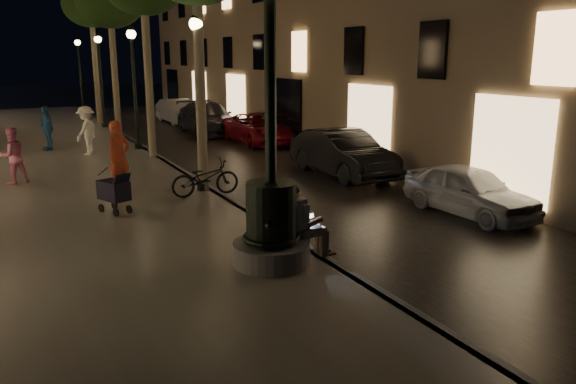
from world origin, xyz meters
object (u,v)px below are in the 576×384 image
tree_far (91,6)px  pedestrian_pink (12,156)px  fountain_lamppost (271,209)px  pedestrian_white (86,130)px  bicycle (205,178)px  pedestrian_blue (47,128)px  car_rear (208,118)px  lamp_curb_c (100,68)px  lamp_curb_a (198,79)px  lamp_curb_b (133,72)px  car_second (343,153)px  car_front (470,190)px  seated_man_laptop (302,220)px  car_fifth (178,111)px  tree_third (110,2)px  lamp_curb_d (79,65)px  car_third (260,128)px  pedestrian_red (119,157)px  stroller (114,191)px

tree_far → pedestrian_pink: size_ratio=4.55×
fountain_lamppost → pedestrian_white: 13.61m
tree_far → bicycle: 19.51m
pedestrian_blue → bicycle: 10.48m
car_rear → lamp_curb_c: bearing=143.6°
lamp_curb_c → car_rear: 6.23m
lamp_curb_a → lamp_curb_b: same height
fountain_lamppost → car_second: 8.79m
fountain_lamppost → car_front: bearing=12.1°
lamp_curb_b → lamp_curb_c: size_ratio=1.00×
seated_man_laptop → lamp_curb_a: (0.09, 6.00, 2.30)m
lamp_curb_c → car_fifth: lamp_curb_c is taller
tree_third → lamp_curb_a: 12.35m
lamp_curb_d → car_third: bearing=-70.7°
car_front → car_second: bearing=90.7°
car_front → bicycle: car_front is taller
car_front → pedestrian_white: 14.27m
pedestrian_pink → lamp_curb_b: bearing=-152.2°
lamp_curb_b → pedestrian_red: 7.70m
lamp_curb_c → pedestrian_red: lamp_curb_c is taller
car_rear → pedestrian_blue: (-7.72, -3.09, 0.30)m
fountain_lamppost → car_rear: 19.18m
lamp_curb_b → bicycle: size_ratio=2.63×
lamp_curb_a → pedestrian_white: bearing=104.7°
tree_third → car_fifth: size_ratio=1.70×
car_fifth → bicycle: 18.64m
stroller → car_fifth: size_ratio=0.26×
fountain_lamppost → lamp_curb_c: (0.70, 22.00, 2.02)m
tree_far → pedestrian_blue: size_ratio=4.30×
seated_man_laptop → stroller: size_ratio=1.28×
tree_far → pedestrian_pink: bearing=-107.7°
stroller → car_front: 8.62m
bicycle → car_front: bearing=-124.9°
lamp_curb_b → pedestrian_blue: (-3.23, 1.36, -2.16)m
stroller → pedestrian_white: bearing=62.4°
tree_third → lamp_curb_b: tree_third is taller
fountain_lamppost → tree_far: 24.57m
pedestrian_blue → stroller: bearing=-14.5°
fountain_lamppost → car_fifth: fountain_lamppost is taller
pedestrian_white → pedestrian_blue: 2.20m
seated_man_laptop → bicycle: 5.37m
tree_far → pedestrian_white: 11.91m
stroller → car_third: bearing=26.1°
car_second → bicycle: 5.30m
lamp_curb_c → stroller: (-2.59, -17.29, -2.49)m
seated_man_laptop → lamp_curb_b: bearing=89.6°
car_second → car_fifth: size_ratio=1.08×
seated_man_laptop → pedestrian_blue: size_ratio=0.80×
lamp_curb_c → tree_far: bearing=87.7°
seated_man_laptop → lamp_curb_d: 30.09m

